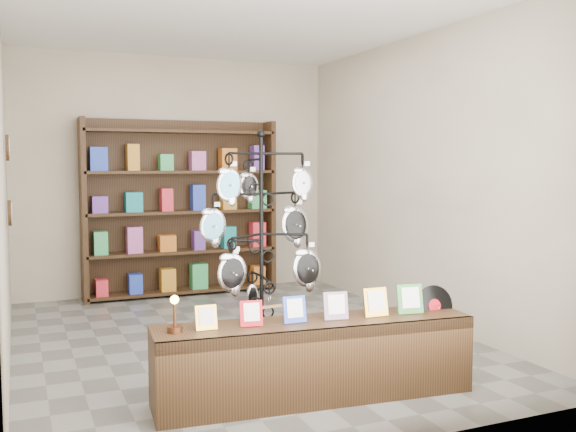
# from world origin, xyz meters

# --- Properties ---
(ground) EXTENTS (5.00, 5.00, 0.00)m
(ground) POSITION_xyz_m (0.00, 0.00, 0.00)
(ground) COLOR slate
(ground) RESTS_ON ground
(room_envelope) EXTENTS (5.00, 5.00, 5.00)m
(room_envelope) POSITION_xyz_m (0.00, 0.00, 1.85)
(room_envelope) COLOR #C0B29A
(room_envelope) RESTS_ON ground
(display_tree) EXTENTS (0.98, 0.83, 1.91)m
(display_tree) POSITION_xyz_m (-0.17, -1.00, 1.11)
(display_tree) COLOR black
(display_tree) RESTS_ON ground
(front_shelf) EXTENTS (2.30, 0.67, 0.80)m
(front_shelf) POSITION_xyz_m (-0.01, -1.65, 0.28)
(front_shelf) COLOR black
(front_shelf) RESTS_ON ground
(back_shelving) EXTENTS (2.42, 0.36, 2.20)m
(back_shelving) POSITION_xyz_m (0.00, 2.30, 1.03)
(back_shelving) COLOR black
(back_shelving) RESTS_ON ground
(wall_clocks) EXTENTS (0.03, 0.24, 0.84)m
(wall_clocks) POSITION_xyz_m (-1.97, 0.80, 1.50)
(wall_clocks) COLOR black
(wall_clocks) RESTS_ON ground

